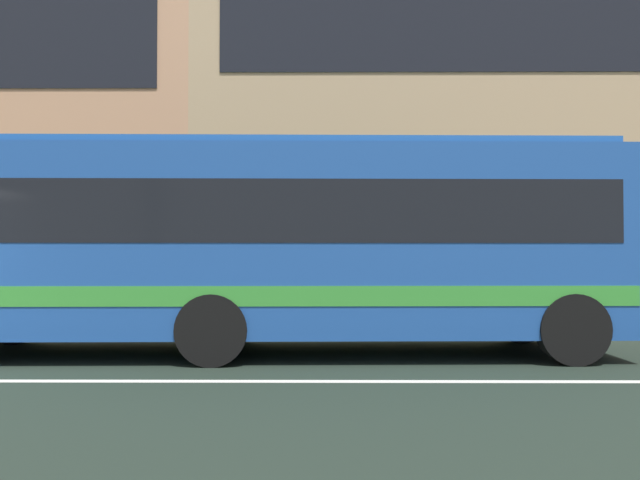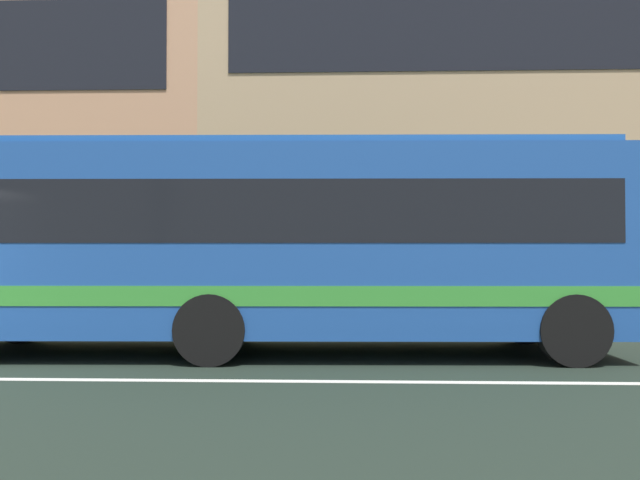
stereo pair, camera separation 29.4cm
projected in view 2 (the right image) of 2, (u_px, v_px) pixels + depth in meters
name	position (u px, v px, depth m)	size (l,w,h in m)	color
hedge_row_far	(114.00, 308.00, 13.81)	(16.17, 1.10, 0.81)	#274519
apartment_block_right	(541.00, 101.00, 22.57)	(21.89, 9.65, 13.74)	tan
transit_bus	(265.00, 239.00, 10.19)	(10.83, 2.80, 3.24)	#1F4D9D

